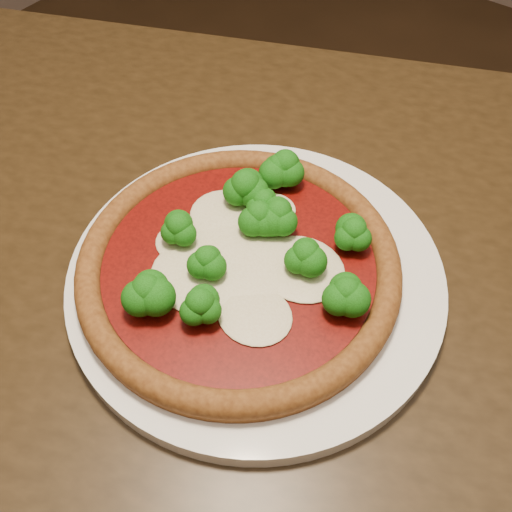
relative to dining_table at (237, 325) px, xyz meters
The scene contains 4 objects.
floor 0.69m from the dining_table, 48.93° to the left, with size 4.00×4.00×0.00m, color black.
dining_table is the anchor object (origin of this frame).
plate 0.10m from the dining_table, 18.67° to the left, with size 0.36×0.36×0.02m, color white.
pizza 0.13m from the dining_table, 14.45° to the left, with size 0.30×0.30×0.06m.
Camera 1 is at (0.08, -0.40, 1.20)m, focal length 40.00 mm.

